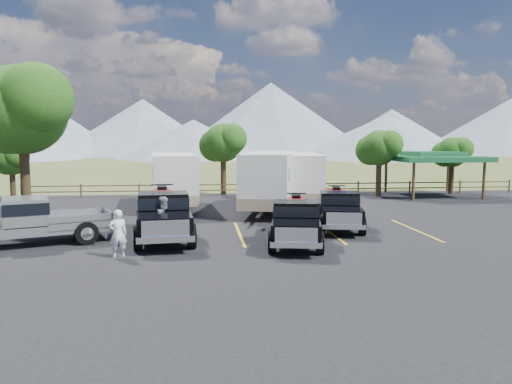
{
  "coord_description": "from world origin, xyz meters",
  "views": [
    {
      "loc": [
        -3.64,
        -17.35,
        4.19
      ],
      "look_at": [
        -1.0,
        6.41,
        1.6
      ],
      "focal_mm": 35.0,
      "sensor_mm": 36.0,
      "label": 1
    }
  ],
  "objects": [
    {
      "name": "mountain_range",
      "position": [
        -7.63,
        105.98,
        7.87
      ],
      "size": [
        209.0,
        71.0,
        20.0
      ],
      "color": "slate",
      "rests_on": "ground"
    },
    {
      "name": "tree_ne_b",
      "position": [
        14.98,
        18.01,
        3.13
      ],
      "size": [
        2.77,
        2.59,
        4.27
      ],
      "color": "black",
      "rests_on": "ground"
    },
    {
      "name": "tree_ne_a",
      "position": [
        8.97,
        17.01,
        3.48
      ],
      "size": [
        3.11,
        2.92,
        4.76
      ],
      "color": "black",
      "rests_on": "ground"
    },
    {
      "name": "rig_left",
      "position": [
        -5.21,
        3.4,
        1.08
      ],
      "size": [
        2.75,
        6.61,
        2.15
      ],
      "rotation": [
        0.0,
        0.0,
        0.1
      ],
      "color": "black",
      "rests_on": "asphalt_lot"
    },
    {
      "name": "trailer_left",
      "position": [
        -5.25,
        12.48,
        1.72
      ],
      "size": [
        3.08,
        9.27,
        3.21
      ],
      "rotation": [
        0.0,
        0.0,
        0.09
      ],
      "color": "white",
      "rests_on": "asphalt_lot"
    },
    {
      "name": "asphalt_lot",
      "position": [
        0.0,
        3.0,
        0.02
      ],
      "size": [
        44.0,
        34.0,
        0.04
      ],
      "primitive_type": "cube",
      "color": "black",
      "rests_on": "ground"
    },
    {
      "name": "person_b",
      "position": [
        -5.08,
        2.31,
        0.98
      ],
      "size": [
        1.12,
        1.15,
        1.87
      ],
      "primitive_type": "imported",
      "rotation": [
        0.0,
        0.0,
        0.92
      ],
      "color": "gray",
      "rests_on": "asphalt_lot"
    },
    {
      "name": "pavilion",
      "position": [
        13.0,
        17.0,
        2.79
      ],
      "size": [
        6.2,
        6.2,
        3.22
      ],
      "color": "brown",
      "rests_on": "ground"
    },
    {
      "name": "trailer_center",
      "position": [
        0.19,
        10.37,
        1.79
      ],
      "size": [
        4.23,
        9.63,
        3.34
      ],
      "rotation": [
        0.0,
        0.0,
        -0.24
      ],
      "color": "white",
      "rests_on": "asphalt_lot"
    },
    {
      "name": "tree_north",
      "position": [
        -2.03,
        19.02,
        3.83
      ],
      "size": [
        3.46,
        3.24,
        5.25
      ],
      "color": "black",
      "rests_on": "ground"
    },
    {
      "name": "ground",
      "position": [
        0.0,
        0.0,
        0.0
      ],
      "size": [
        320.0,
        320.0,
        0.0
      ],
      "primitive_type": "plane",
      "color": "#455323",
      "rests_on": "ground"
    },
    {
      "name": "stall_lines",
      "position": [
        0.0,
        4.0,
        0.04
      ],
      "size": [
        12.12,
        5.5,
        0.01
      ],
      "color": "gold",
      "rests_on": "asphalt_lot"
    },
    {
      "name": "tree_nw_small",
      "position": [
        -16.02,
        17.01,
        2.78
      ],
      "size": [
        2.59,
        2.43,
        3.85
      ],
      "color": "black",
      "rests_on": "ground"
    },
    {
      "name": "tree_big_nw",
      "position": [
        -12.55,
        9.03,
        5.6
      ],
      "size": [
        5.54,
        5.18,
        7.84
      ],
      "color": "black",
      "rests_on": "ground"
    },
    {
      "name": "trailer_right",
      "position": [
        2.45,
        12.94,
        1.71
      ],
      "size": [
        3.36,
        9.25,
        3.19
      ],
      "rotation": [
        0.0,
        0.0,
        -0.14
      ],
      "color": "white",
      "rests_on": "asphalt_lot"
    },
    {
      "name": "person_a",
      "position": [
        -6.52,
        0.1,
        0.89
      ],
      "size": [
        0.71,
        0.57,
        1.7
      ],
      "primitive_type": "imported",
      "rotation": [
        0.0,
        0.0,
        3.45
      ],
      "color": "white",
      "rests_on": "asphalt_lot"
    },
    {
      "name": "rail_fence",
      "position": [
        2.0,
        18.5,
        0.61
      ],
      "size": [
        36.12,
        0.12,
        1.0
      ],
      "color": "brown",
      "rests_on": "ground"
    },
    {
      "name": "rig_right",
      "position": [
        2.73,
        5.11,
        0.94
      ],
      "size": [
        2.82,
        5.84,
        1.87
      ],
      "rotation": [
        0.0,
        0.0,
        -0.19
      ],
      "color": "black",
      "rests_on": "asphalt_lot"
    },
    {
      "name": "rig_center",
      "position": [
        0.1,
        1.89,
        0.95
      ],
      "size": [
        2.82,
        5.87,
        1.88
      ],
      "rotation": [
        0.0,
        0.0,
        -0.19
      ],
      "color": "black",
      "rests_on": "asphalt_lot"
    },
    {
      "name": "pickup_silver",
      "position": [
        -10.26,
        2.63,
        1.01
      ],
      "size": [
        6.49,
        4.05,
        1.86
      ],
      "rotation": [
        0.0,
        0.0,
        -1.21
      ],
      "color": "gray",
      "rests_on": "asphalt_lot"
    }
  ]
}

